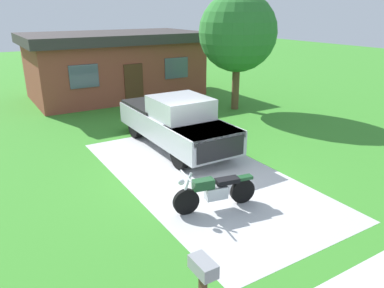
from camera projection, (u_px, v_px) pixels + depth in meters
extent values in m
plane|color=#3A882A|center=(200.00, 176.00, 11.19)|extent=(80.00, 80.00, 0.00)
cube|color=#BDBDBD|center=(200.00, 175.00, 11.19)|extent=(4.42, 8.83, 0.01)
cylinder|color=black|center=(186.00, 202.00, 9.01)|extent=(0.67, 0.23, 0.66)
cylinder|color=black|center=(242.00, 191.00, 9.54)|extent=(0.67, 0.23, 0.66)
cube|color=silver|center=(216.00, 193.00, 9.25)|extent=(0.60, 0.35, 0.32)
cube|color=#194723|center=(203.00, 184.00, 9.03)|extent=(0.56, 0.35, 0.24)
cube|color=black|center=(227.00, 181.00, 9.26)|extent=(0.64, 0.38, 0.12)
cube|color=#194723|center=(243.00, 178.00, 9.41)|extent=(0.51, 0.28, 0.08)
cylinder|color=silver|center=(186.00, 188.00, 8.88)|extent=(0.34, 0.12, 0.77)
cylinder|color=silver|center=(186.00, 176.00, 8.77)|extent=(0.16, 0.70, 0.04)
sphere|color=silver|center=(181.00, 182.00, 8.78)|extent=(0.16, 0.16, 0.16)
cylinder|color=black|center=(223.00, 146.00, 12.39)|extent=(0.30, 0.84, 0.84)
cylinder|color=black|center=(180.00, 156.00, 11.58)|extent=(0.30, 0.84, 0.84)
cylinder|color=black|center=(173.00, 121.00, 15.19)|extent=(0.30, 0.84, 0.84)
cylinder|color=black|center=(136.00, 127.00, 14.39)|extent=(0.30, 0.84, 0.84)
cube|color=#B7BABF|center=(175.00, 125.00, 13.30)|extent=(2.00, 5.60, 0.80)
cube|color=#B7BABF|center=(203.00, 131.00, 11.71)|extent=(1.90, 1.90, 0.20)
cube|color=#B7BABF|center=(181.00, 107.00, 12.72)|extent=(1.80, 1.90, 0.70)
cube|color=#3F4C56|center=(193.00, 116.00, 12.11)|extent=(1.70, 0.16, 0.60)
cube|color=black|center=(156.00, 109.00, 14.45)|extent=(1.90, 2.40, 0.50)
cube|color=black|center=(220.00, 149.00, 11.07)|extent=(1.70, 0.10, 0.64)
cube|color=gray|center=(203.00, 266.00, 5.49)|extent=(0.26, 0.48, 0.22)
cylinder|color=brown|center=(236.00, 85.00, 18.22)|extent=(0.36, 0.36, 2.40)
sphere|color=#2E7830|center=(238.00, 32.00, 17.36)|extent=(3.67, 3.67, 3.67)
cube|color=brown|center=(116.00, 69.00, 20.98)|extent=(9.00, 5.00, 3.00)
cube|color=#383333|center=(114.00, 37.00, 20.38)|extent=(9.60, 5.60, 0.50)
cube|color=#4C2D19|center=(134.00, 84.00, 19.11)|extent=(1.00, 0.08, 2.10)
cube|color=#4C5966|center=(84.00, 76.00, 17.65)|extent=(1.40, 0.06, 1.10)
cube|color=#4C5966|center=(176.00, 68.00, 20.12)|extent=(1.40, 0.06, 1.10)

